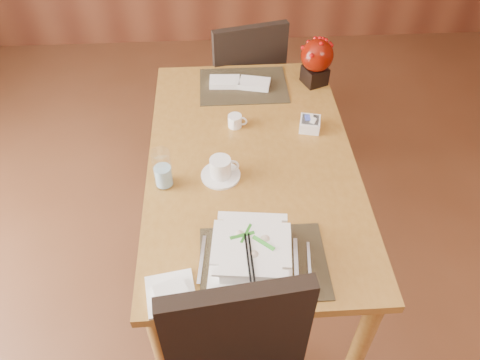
{
  "coord_description": "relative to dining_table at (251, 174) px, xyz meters",
  "views": [
    {
      "loc": [
        -0.14,
        -0.89,
        2.14
      ],
      "look_at": [
        -0.07,
        0.35,
        0.87
      ],
      "focal_mm": 35.0,
      "sensor_mm": 36.0,
      "label": 1
    }
  ],
  "objects": [
    {
      "name": "dining_table",
      "position": [
        0.0,
        0.0,
        0.0
      ],
      "size": [
        0.9,
        1.5,
        0.75
      ],
      "color": "#A26F2D",
      "rests_on": "ground"
    },
    {
      "name": "placemat_near",
      "position": [
        0.0,
        -0.55,
        0.1
      ],
      "size": [
        0.45,
        0.33,
        0.01
      ],
      "primitive_type": "cube",
      "color": "black",
      "rests_on": "dining_table"
    },
    {
      "name": "placemat_far",
      "position": [
        0.0,
        0.55,
        0.1
      ],
      "size": [
        0.45,
        0.33,
        0.01
      ],
      "primitive_type": "cube",
      "color": "black",
      "rests_on": "dining_table"
    },
    {
      "name": "soup_setting",
      "position": [
        -0.04,
        -0.54,
        0.15
      ],
      "size": [
        0.32,
        0.32,
        0.12
      ],
      "rotation": [
        0.0,
        0.0,
        -0.11
      ],
      "color": "white",
      "rests_on": "dining_table"
    },
    {
      "name": "coffee_cup",
      "position": [
        -0.14,
        -0.11,
        0.14
      ],
      "size": [
        0.17,
        0.17,
        0.09
      ],
      "rotation": [
        0.0,
        0.0,
        0.05
      ],
      "color": "white",
      "rests_on": "dining_table"
    },
    {
      "name": "water_glass",
      "position": [
        -0.37,
        -0.14,
        0.19
      ],
      "size": [
        0.1,
        0.1,
        0.18
      ],
      "primitive_type": "cylinder",
      "rotation": [
        0.0,
        0.0,
        0.32
      ],
      "color": "white",
      "rests_on": "dining_table"
    },
    {
      "name": "creamer_jug",
      "position": [
        -0.06,
        0.22,
        0.13
      ],
      "size": [
        0.1,
        0.1,
        0.06
      ],
      "primitive_type": null,
      "rotation": [
        0.0,
        0.0,
        -0.2
      ],
      "color": "white",
      "rests_on": "dining_table"
    },
    {
      "name": "sugar_caddy",
      "position": [
        0.28,
        0.18,
        0.12
      ],
      "size": [
        0.11,
        0.11,
        0.06
      ],
      "primitive_type": "cube",
      "rotation": [
        0.0,
        0.0,
        -0.23
      ],
      "color": "white",
      "rests_on": "dining_table"
    },
    {
      "name": "berry_decor",
      "position": [
        0.37,
        0.56,
        0.23
      ],
      "size": [
        0.16,
        0.16,
        0.24
      ],
      "rotation": [
        0.0,
        0.0,
        0.39
      ],
      "color": "black",
      "rests_on": "dining_table"
    },
    {
      "name": "napkins_far",
      "position": [
        -0.01,
        0.55,
        0.12
      ],
      "size": [
        0.32,
        0.16,
        0.03
      ],
      "primitive_type": null,
      "rotation": [
        0.0,
        0.0,
        -0.16
      ],
      "color": "white",
      "rests_on": "dining_table"
    },
    {
      "name": "bread_plate",
      "position": [
        -0.32,
        -0.66,
        0.1
      ],
      "size": [
        0.19,
        0.19,
        0.01
      ],
      "primitive_type": "cube",
      "rotation": [
        0.0,
        0.0,
        0.16
      ],
      "color": "white",
      "rests_on": "dining_table"
    },
    {
      "name": "far_chair",
      "position": [
        0.03,
        0.92,
        -0.12
      ],
      "size": [
        0.53,
        0.53,
        0.95
      ],
      "rotation": [
        0.0,
        0.0,
        3.37
      ],
      "color": "black",
      "rests_on": "ground"
    }
  ]
}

